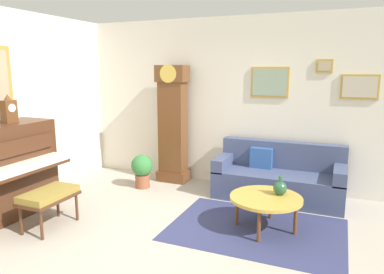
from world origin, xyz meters
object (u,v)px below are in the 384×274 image
potted_plant (142,169)px  grandfather_clock (173,127)px  piano (1,172)px  couch (279,178)px  green_jug (280,188)px  mantel_clock (9,110)px  piano_bench (49,196)px  coffee_table (266,199)px

potted_plant → grandfather_clock: bearing=59.8°
piano → couch: piano is taller
green_jug → potted_plant: size_ratio=0.43×
piano → mantel_clock: bearing=89.2°
piano_bench → green_jug: bearing=23.0°
grandfather_clock → piano_bench: bearing=-104.1°
coffee_table → mantel_clock: mantel_clock is taller
piano_bench → green_jug: (2.63, 1.12, 0.11)m
piano_bench → potted_plant: bearing=81.4°
piano_bench → grandfather_clock: grandfather_clock is taller
piano_bench → coffee_table: 2.68m
piano_bench → grandfather_clock: (0.58, 2.32, 0.56)m
piano → green_jug: size_ratio=6.00×
piano_bench → green_jug: green_jug is taller
piano → potted_plant: size_ratio=2.57×
mantel_clock → coffee_table: bearing=13.2°
coffee_table → mantel_clock: (-3.29, -0.77, 1.03)m
coffee_table → potted_plant: 2.36m
grandfather_clock → mantel_clock: (-1.38, -2.10, 0.46)m
couch → green_jug: (0.19, -1.06, 0.20)m
piano → grandfather_clock: bearing=59.1°
couch → potted_plant: size_ratio=3.39×
coffee_table → couch: bearing=92.1°
couch → coffee_table: 1.20m
mantel_clock → potted_plant: mantel_clock is taller
potted_plant → mantel_clock: bearing=-124.4°
piano_bench → coffee_table: piano_bench is taller
couch → potted_plant: bearing=-169.5°
mantel_clock → grandfather_clock: bearing=56.7°
potted_plant → couch: bearing=10.5°
piano → couch: bearing=33.9°
couch → piano: bearing=-146.1°
mantel_clock → potted_plant: size_ratio=0.68×
mantel_clock → green_jug: size_ratio=1.58×
piano_bench → mantel_clock: (-0.80, 0.21, 1.02)m
grandfather_clock → piano: bearing=-120.9°
piano_bench → potted_plant: size_ratio=1.25×
piano → potted_plant: 2.10m
grandfather_clock → potted_plant: size_ratio=3.62×
piano → potted_plant: piano is taller
green_jug → mantel_clock: bearing=-165.2°
coffee_table → mantel_clock: size_ratio=2.32×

